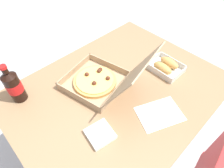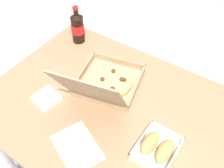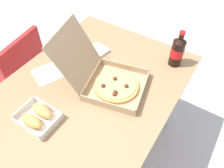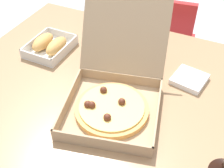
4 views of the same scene
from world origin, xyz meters
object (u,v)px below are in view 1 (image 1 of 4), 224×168
at_px(paper_menu, 160,114).
at_px(napkin_pile, 100,134).
at_px(cola_bottle, 14,86).
at_px(pizza_box_open, 101,80).
at_px(bread_side_box, 166,66).

xyz_separation_m(paper_menu, napkin_pile, (0.28, -0.12, 0.01)).
height_order(cola_bottle, napkin_pile, cola_bottle).
relative_size(paper_menu, napkin_pile, 1.91).
xyz_separation_m(pizza_box_open, paper_menu, (-0.08, 0.33, -0.04)).
bearing_deg(napkin_pile, cola_bottle, -70.17).
xyz_separation_m(cola_bottle, napkin_pile, (-0.16, 0.44, -0.08)).
bearing_deg(pizza_box_open, paper_menu, 104.19).
relative_size(cola_bottle, napkin_pile, 2.04).
xyz_separation_m(bread_side_box, napkin_pile, (0.56, 0.05, -0.02)).
xyz_separation_m(bread_side_box, cola_bottle, (0.72, -0.39, 0.07)).
xyz_separation_m(bread_side_box, paper_menu, (0.28, 0.17, -0.02)).
bearing_deg(cola_bottle, napkin_pile, 109.83).
distance_m(cola_bottle, paper_menu, 0.72).
bearing_deg(cola_bottle, bread_side_box, 151.41).
bearing_deg(bread_side_box, cola_bottle, -28.59).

